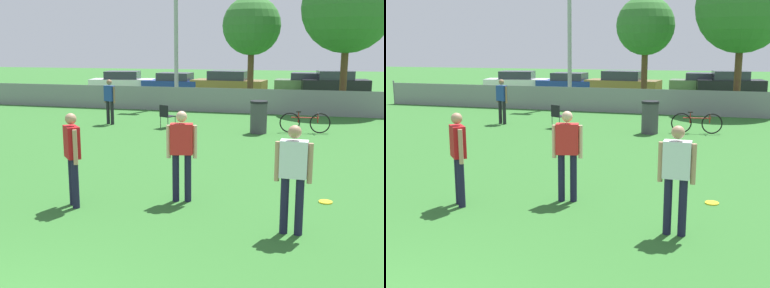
{
  "view_description": "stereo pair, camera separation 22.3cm",
  "coord_description": "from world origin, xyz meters",
  "views": [
    {
      "loc": [
        3.41,
        -3.17,
        2.88
      ],
      "look_at": [
        0.95,
        5.61,
        1.05
      ],
      "focal_mm": 45.0,
      "sensor_mm": 36.0,
      "label": 1
    },
    {
      "loc": [
        3.62,
        -3.11,
        2.88
      ],
      "look_at": [
        0.95,
        5.61,
        1.05
      ],
      "focal_mm": 45.0,
      "sensor_mm": 36.0,
      "label": 2
    }
  ],
  "objects": [
    {
      "name": "fence_backline",
      "position": [
        0.0,
        18.0,
        0.55
      ],
      "size": [
        25.77,
        0.07,
        1.21
      ],
      "color": "gray",
      "rests_on": "ground_plane"
    },
    {
      "name": "parked_car_tan",
      "position": [
        -2.42,
        26.04,
        0.72
      ],
      "size": [
        4.61,
        2.24,
        1.49
      ],
      "rotation": [
        0.0,
        0.0,
        -0.09
      ],
      "color": "black",
      "rests_on": "ground_plane"
    },
    {
      "name": "player_receiver_white",
      "position": [
        2.98,
        4.14,
        1.01
      ],
      "size": [
        0.58,
        0.23,
        1.73
      ],
      "rotation": [
        0.0,
        0.0,
        -0.02
      ],
      "color": "#191933",
      "rests_on": "ground_plane"
    },
    {
      "name": "parked_car_olive",
      "position": [
        2.25,
        29.34,
        0.64
      ],
      "size": [
        4.3,
        1.78,
        1.27
      ],
      "rotation": [
        0.0,
        0.0,
        0.0
      ],
      "color": "black",
      "rests_on": "ground_plane"
    },
    {
      "name": "player_thrower_red",
      "position": [
        0.85,
        5.25,
        1.01
      ],
      "size": [
        0.56,
        0.31,
        1.73
      ],
      "rotation": [
        0.0,
        0.0,
        0.23
      ],
      "color": "#191933",
      "rests_on": "ground_plane"
    },
    {
      "name": "spectator_in_blue",
      "position": [
        -4.51,
        13.52,
        0.99
      ],
      "size": [
        0.53,
        0.34,
        1.71
      ],
      "rotation": [
        0.0,
        0.0,
        2.8
      ],
      "color": "black",
      "rests_on": "ground_plane"
    },
    {
      "name": "bicycle_sideline",
      "position": [
        2.75,
        13.56,
        0.36
      ],
      "size": [
        1.71,
        0.44,
        0.75
      ],
      "rotation": [
        0.0,
        0.0,
        0.14
      ],
      "color": "black",
      "rests_on": "ground_plane"
    },
    {
      "name": "player_defender_red",
      "position": [
        -0.98,
        4.44,
        1.01
      ],
      "size": [
        0.44,
        0.46,
        1.73
      ],
      "rotation": [
        0.0,
        0.0,
        -0.83
      ],
      "color": "#191933",
      "rests_on": "ground_plane"
    },
    {
      "name": "tree_near_pole",
      "position": [
        -0.45,
        21.86,
        3.95
      ],
      "size": [
        2.97,
        2.97,
        5.46
      ],
      "color": "brown",
      "rests_on": "ground_plane"
    },
    {
      "name": "light_pole",
      "position": [
        -3.79,
        19.69,
        4.6
      ],
      "size": [
        0.9,
        0.36,
        7.72
      ],
      "color": "#9E9EA3",
      "rests_on": "ground_plane"
    },
    {
      "name": "folding_chair_sideline",
      "position": [
        -2.17,
        13.27,
        0.49
      ],
      "size": [
        0.57,
        0.57,
        0.84
      ],
      "rotation": [
        0.0,
        0.0,
        2.69
      ],
      "color": "#333338",
      "rests_on": "ground_plane"
    },
    {
      "name": "frisbee_disc",
      "position": [
        3.5,
        5.9,
        0.01
      ],
      "size": [
        0.26,
        0.26,
        0.03
      ],
      "color": "yellow",
      "rests_on": "ground_plane"
    },
    {
      "name": "trash_bin",
      "position": [
        1.22,
        13.1,
        0.56
      ],
      "size": [
        0.6,
        0.6,
        1.11
      ],
      "color": "#3F3F44",
      "rests_on": "ground_plane"
    },
    {
      "name": "parked_car_white",
      "position": [
        -9.54,
        26.2,
        0.66
      ],
      "size": [
        4.4,
        2.53,
        1.37
      ],
      "rotation": [
        0.0,
        0.0,
        0.19
      ],
      "color": "black",
      "rests_on": "ground_plane"
    },
    {
      "name": "parked_car_dark",
      "position": [
        3.88,
        28.68,
        0.69
      ],
      "size": [
        4.36,
        2.4,
        1.45
      ],
      "rotation": [
        0.0,
        0.0,
        0.16
      ],
      "color": "black",
      "rests_on": "ground_plane"
    },
    {
      "name": "tree_far_right",
      "position": [
        4.11,
        20.01,
        4.65
      ],
      "size": [
        4.08,
        4.08,
        6.7
      ],
      "color": "brown",
      "rests_on": "ground_plane"
    },
    {
      "name": "parked_car_blue",
      "position": [
        -5.93,
        26.17,
        0.65
      ],
      "size": [
        4.01,
        1.8,
        1.32
      ],
      "rotation": [
        0.0,
        0.0,
        -0.02
      ],
      "color": "black",
      "rests_on": "ground_plane"
    }
  ]
}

